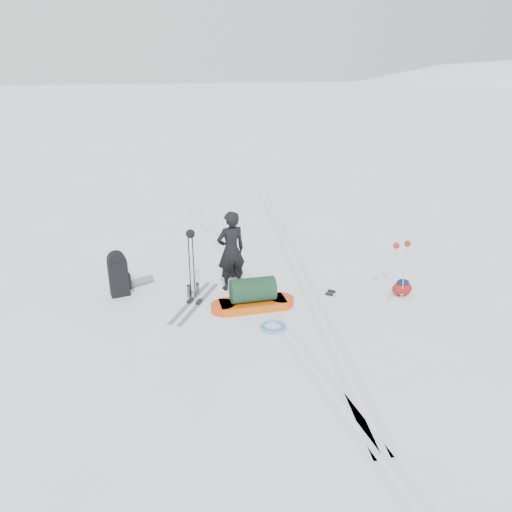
% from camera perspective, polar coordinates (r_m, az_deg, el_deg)
% --- Properties ---
extents(ground, '(200.00, 200.00, 0.00)m').
position_cam_1_polar(ground, '(10.69, 0.30, -4.58)').
color(ground, white).
rests_on(ground, ground).
extents(snow_hill_backdrop, '(359.50, 192.00, 162.45)m').
position_cam_1_polar(snow_hill_backdrop, '(135.57, 17.82, -12.52)').
color(snow_hill_backdrop, white).
rests_on(snow_hill_backdrop, ground).
extents(ski_tracks, '(3.38, 17.97, 0.01)m').
position_cam_1_polar(ski_tracks, '(11.60, 2.17, -2.39)').
color(ski_tracks, silver).
rests_on(ski_tracks, ground).
extents(skier, '(0.72, 0.56, 1.77)m').
position_cam_1_polar(skier, '(10.71, -2.88, 0.60)').
color(skier, black).
rests_on(skier, ground).
extents(pulk_sled, '(1.72, 0.57, 0.66)m').
position_cam_1_polar(pulk_sled, '(10.08, -0.37, -4.70)').
color(pulk_sled, '#DA520C').
rests_on(pulk_sled, ground).
extents(expedition_rucksack, '(0.95, 0.79, 0.98)m').
position_cam_1_polar(expedition_rucksack, '(10.99, -15.16, -2.03)').
color(expedition_rucksack, black).
rests_on(expedition_rucksack, ground).
extents(ski_poles_black, '(0.21, 0.19, 1.52)m').
position_cam_1_polar(ski_poles_black, '(10.24, -7.48, 1.57)').
color(ski_poles_black, black).
rests_on(ski_poles_black, ground).
extents(ski_poles_silver, '(0.41, 0.18, 1.30)m').
position_cam_1_polar(ski_poles_silver, '(10.53, 16.27, 0.51)').
color(ski_poles_silver, silver).
rests_on(ski_poles_silver, ground).
extents(touring_skis_grey, '(1.27, 1.86, 0.07)m').
position_cam_1_polar(touring_skis_grey, '(10.46, -7.02, -5.27)').
color(touring_skis_grey, gray).
rests_on(touring_skis_grey, ground).
extents(touring_skis_white, '(1.41, 1.22, 0.06)m').
position_cam_1_polar(touring_skis_white, '(10.87, 8.50, -4.29)').
color(touring_skis_white, silver).
rests_on(touring_skis_white, ground).
extents(rope_coil, '(0.62, 0.62, 0.06)m').
position_cam_1_polar(rope_coil, '(9.49, 1.96, -8.01)').
color(rope_coil, '#5892D7').
rests_on(rope_coil, ground).
extents(small_daypack, '(0.50, 0.43, 0.37)m').
position_cam_1_polar(small_daypack, '(11.09, 16.37, -3.48)').
color(small_daypack, maroon).
rests_on(small_daypack, ground).
extents(thermos_pair, '(0.30, 0.18, 0.29)m').
position_cam_1_polar(thermos_pair, '(10.72, -7.22, -3.88)').
color(thermos_pair, '#55595D').
rests_on(thermos_pair, ground).
extents(stuff_sack, '(0.46, 0.41, 0.23)m').
position_cam_1_polar(stuff_sack, '(11.61, -2.66, -1.77)').
color(stuff_sack, black).
rests_on(stuff_sack, ground).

